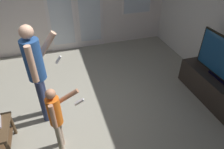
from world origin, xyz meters
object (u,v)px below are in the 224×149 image
object	(u,v)px
tv_stand	(214,89)
person_child	(56,116)
person_adult	(36,68)
flat_screen_tv	(224,60)

from	to	relation	value
tv_stand	person_child	xyz separation A→B (m)	(-2.83, -0.26, 0.42)
person_adult	flat_screen_tv	bearing A→B (deg)	-8.71
flat_screen_tv	person_child	world-z (taller)	flat_screen_tv
tv_stand	person_child	world-z (taller)	person_child
flat_screen_tv	person_child	bearing A→B (deg)	-174.65
person_adult	person_child	bearing A→B (deg)	-75.93
person_child	tv_stand	bearing A→B (deg)	5.27
tv_stand	person_adult	distance (m)	3.14
tv_stand	flat_screen_tv	world-z (taller)	flat_screen_tv
person_adult	person_child	world-z (taller)	person_adult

